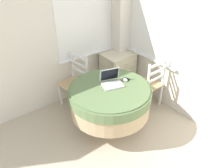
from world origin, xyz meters
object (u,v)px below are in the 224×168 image
corner_cabinet (118,71)px  cell_phone (126,79)px  laptop (112,81)px  dining_chair_near_back_window (75,82)px  round_dining_table (110,98)px  dining_chair_near_right_window (149,84)px  computer_mouse (125,80)px

corner_cabinet → cell_phone: bearing=-121.4°
laptop → dining_chair_near_back_window: (-0.18, 0.81, -0.34)m
round_dining_table → dining_chair_near_back_window: size_ratio=1.29×
cell_phone → laptop: bearing=174.1°
corner_cabinet → dining_chair_near_right_window: bearing=-87.7°
dining_chair_near_right_window → computer_mouse: bearing=-178.0°
corner_cabinet → laptop: bearing=-134.0°
computer_mouse → dining_chair_near_back_window: dining_chair_near_back_window is taller
round_dining_table → laptop: (0.07, 0.06, 0.23)m
cell_phone → dining_chair_near_right_window: bearing=-0.9°
cell_phone → dining_chair_near_back_window: dining_chair_near_back_window is taller
laptop → computer_mouse: laptop is taller
dining_chair_near_back_window → corner_cabinet: dining_chair_near_back_window is taller
round_dining_table → corner_cabinet: size_ratio=1.63×
computer_mouse → corner_cabinet: (0.55, 0.85, -0.39)m
computer_mouse → corner_cabinet: computer_mouse is taller
round_dining_table → computer_mouse: (0.29, 0.00, 0.20)m
computer_mouse → corner_cabinet: bearing=57.0°
dining_chair_near_back_window → dining_chair_near_right_window: 1.29m
dining_chair_near_back_window → dining_chair_near_right_window: same height
laptop → computer_mouse: (0.21, -0.06, -0.03)m
round_dining_table → laptop: laptop is taller
cell_phone → dining_chair_near_right_window: dining_chair_near_right_window is taller
dining_chair_near_back_window → computer_mouse: bearing=-65.6°
dining_chair_near_right_window → cell_phone: bearing=179.1°
round_dining_table → dining_chair_near_back_window: 0.88m
computer_mouse → dining_chair_near_right_window: (0.58, 0.02, -0.32)m
cell_phone → dining_chair_near_back_window: size_ratio=0.12×
round_dining_table → computer_mouse: computer_mouse is taller
cell_phone → corner_cabinet: bearing=58.6°
computer_mouse → dining_chair_near_right_window: bearing=2.0°
corner_cabinet → dining_chair_near_back_window: bearing=179.0°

